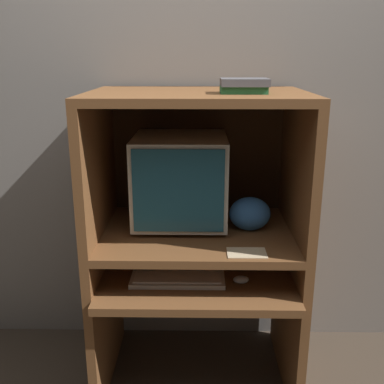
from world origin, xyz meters
name	(u,v)px	position (x,y,z in m)	size (l,w,h in m)	color
wall_back	(198,111)	(0.00, 0.74, 1.30)	(6.00, 0.06, 2.60)	gray
desk_base	(197,312)	(0.00, 0.29, 0.39)	(0.95, 0.73, 0.61)	brown
desk_monitor_shelf	(197,238)	(0.00, 0.34, 0.76)	(0.95, 0.68, 0.18)	brown
hutch_upper	(198,140)	(0.00, 0.37, 1.22)	(0.95, 0.68, 0.64)	brown
crt_monitor	(180,179)	(-0.08, 0.43, 1.02)	(0.43, 0.43, 0.43)	beige
keyboard	(178,278)	(-0.09, 0.18, 0.63)	(0.42, 0.16, 0.03)	beige
mouse	(241,280)	(0.20, 0.17, 0.63)	(0.07, 0.05, 0.03)	#B7B7B7
snack_bag	(250,214)	(0.24, 0.35, 0.88)	(0.19, 0.14, 0.16)	#336BB7
book_stack	(244,86)	(0.19, 0.24, 1.46)	(0.19, 0.15, 0.06)	#236638
paper_card	(247,253)	(0.21, 0.08, 0.80)	(0.16, 0.11, 0.00)	#CCB28C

